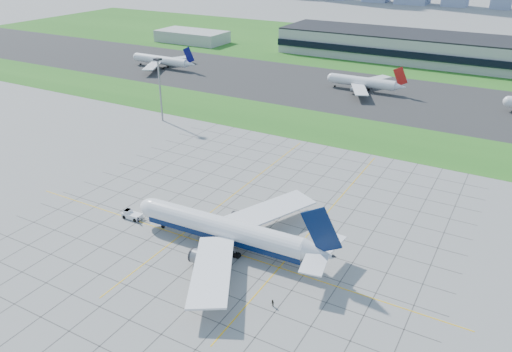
% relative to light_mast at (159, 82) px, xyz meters
% --- Properties ---
extents(ground, '(1400.00, 1400.00, 0.00)m').
position_rel_light_mast_xyz_m(ground, '(70.00, -65.00, -16.18)').
color(ground, gray).
rests_on(ground, ground).
extents(grass_median, '(700.00, 35.00, 0.04)m').
position_rel_light_mast_xyz_m(grass_median, '(70.00, 25.00, -16.16)').
color(grass_median, '#25611B').
rests_on(grass_median, ground).
extents(asphalt_taxiway, '(700.00, 75.00, 0.04)m').
position_rel_light_mast_xyz_m(asphalt_taxiway, '(70.00, 80.00, -16.15)').
color(asphalt_taxiway, '#383838').
rests_on(asphalt_taxiway, ground).
extents(grass_far, '(700.00, 145.00, 0.04)m').
position_rel_light_mast_xyz_m(grass_far, '(70.00, 190.00, -16.16)').
color(grass_far, '#25611B').
rests_on(grass_far, ground).
extents(apron_markings, '(120.00, 130.00, 0.03)m').
position_rel_light_mast_xyz_m(apron_markings, '(70.43, -53.91, -16.17)').
color(apron_markings, '#474744').
rests_on(apron_markings, ground).
extents(terminal, '(260.00, 43.00, 15.80)m').
position_rel_light_mast_xyz_m(terminal, '(110.00, 164.87, -8.29)').
color(terminal, '#B7B7B2').
rests_on(terminal, ground).
extents(service_block, '(50.00, 25.00, 8.00)m').
position_rel_light_mast_xyz_m(service_block, '(-90.00, 145.00, -12.18)').
color(service_block, '#B7B7B2').
rests_on(service_block, ground).
extents(light_mast, '(2.50, 2.50, 25.60)m').
position_rel_light_mast_xyz_m(light_mast, '(0.00, 0.00, 0.00)').
color(light_mast, gray).
rests_on(light_mast, ground).
extents(airliner, '(54.48, 55.14, 17.14)m').
position_rel_light_mast_xyz_m(airliner, '(72.67, -65.59, -11.49)').
color(airliner, white).
rests_on(airliner, ground).
extents(pushback_tug, '(8.07, 3.01, 2.23)m').
position_rel_light_mast_xyz_m(pushback_tug, '(43.16, -66.49, -15.19)').
color(pushback_tug, white).
rests_on(pushback_tug, ground).
extents(crew_near, '(0.71, 0.83, 1.92)m').
position_rel_light_mast_xyz_m(crew_near, '(46.69, -67.78, -15.22)').
color(crew_near, black).
rests_on(crew_near, ground).
extents(crew_far, '(1.00, 1.01, 1.64)m').
position_rel_light_mast_xyz_m(crew_far, '(92.81, -79.58, -15.36)').
color(crew_far, black).
rests_on(crew_far, ground).
extents(distant_jet_0, '(41.53, 42.66, 14.08)m').
position_rel_light_mast_xyz_m(distant_jet_0, '(-58.44, 72.12, -11.69)').
color(distant_jet_0, white).
rests_on(distant_jet_0, ground).
extents(distant_jet_1, '(37.47, 42.66, 14.08)m').
position_rel_light_mast_xyz_m(distant_jet_1, '(58.04, 82.86, -11.70)').
color(distant_jet_1, white).
rests_on(distant_jet_1, ground).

